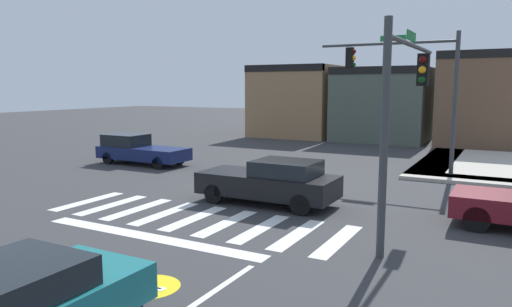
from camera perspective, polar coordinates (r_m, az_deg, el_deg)
name	(u,v)px	position (r m, az deg, el deg)	size (l,w,h in m)	color
ground_plane	(265,189)	(17.91, 1.08, -4.32)	(120.00, 120.00, 0.00)	#353538
crosswalk_near	(194,218)	(14.18, -7.38, -7.66)	(9.20, 2.88, 0.01)	silver
bike_detector_marking	(150,286)	(9.72, -12.52, -15.26)	(1.15, 1.15, 0.01)	yellow
storefront_row	(386,101)	(35.52, 15.33, 6.06)	(19.59, 6.57, 6.03)	#93704C
traffic_signal_northeast	(406,76)	(21.80, 17.49, 8.80)	(5.94, 0.32, 6.09)	#383A3D
traffic_signal_southeast	(406,91)	(12.79, 17.50, 7.19)	(0.32, 5.73, 5.29)	#383A3D
car_navy	(139,150)	(24.45, -13.85, 0.44)	(4.71, 1.77, 1.45)	#141E4C
car_black	(271,182)	(15.57, 1.83, -3.38)	(4.55, 1.86, 1.48)	black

